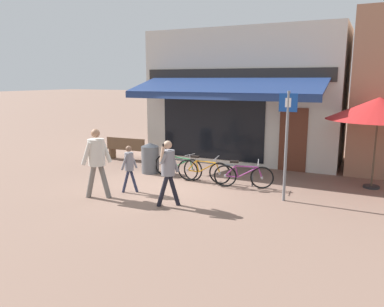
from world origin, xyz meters
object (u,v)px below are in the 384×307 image
(litter_bin, at_px, (150,158))
(bicycle_purple, at_px, (243,176))
(cafe_parasol, at_px, (379,109))
(park_bench, at_px, (128,148))
(pedestrian_child, at_px, (129,164))
(bicycle_green, at_px, (178,167))
(parking_sign, at_px, (287,135))
(pedestrian_adult, at_px, (168,166))
(bicycle_orange, at_px, (203,171))
(pedestrian_second_adult, at_px, (97,156))

(litter_bin, bearing_deg, bicycle_purple, -6.14)
(cafe_parasol, xyz_separation_m, park_bench, (-8.30, -0.02, -1.75))
(litter_bin, bearing_deg, park_bench, 145.22)
(litter_bin, xyz_separation_m, cafe_parasol, (6.53, 1.25, 1.72))
(bicycle_purple, distance_m, litter_bin, 3.30)
(bicycle_purple, xyz_separation_m, pedestrian_child, (-2.62, -1.72, 0.44))
(bicycle_green, distance_m, pedestrian_child, 1.99)
(parking_sign, height_order, park_bench, parking_sign)
(pedestrian_adult, bearing_deg, bicycle_green, -78.38)
(pedestrian_child, height_order, park_bench, pedestrian_child)
(parking_sign, bearing_deg, pedestrian_child, -164.17)
(pedestrian_child, relative_size, litter_bin, 1.30)
(bicycle_purple, height_order, pedestrian_adult, pedestrian_adult)
(litter_bin, relative_size, park_bench, 0.61)
(bicycle_orange, distance_m, pedestrian_child, 2.27)
(pedestrian_child, xyz_separation_m, litter_bin, (-0.66, 2.07, -0.29))
(pedestrian_adult, relative_size, pedestrian_second_adult, 0.89)
(bicycle_green, bearing_deg, bicycle_purple, 3.02)
(bicycle_orange, relative_size, bicycle_purple, 1.01)
(bicycle_green, bearing_deg, litter_bin, 178.21)
(pedestrian_child, height_order, cafe_parasol, cafe_parasol)
(pedestrian_adult, height_order, pedestrian_second_adult, pedestrian_second_adult)
(bicycle_orange, height_order, park_bench, park_bench)
(bicycle_green, bearing_deg, parking_sign, -5.36)
(pedestrian_adult, xyz_separation_m, cafe_parasol, (4.39, 3.83, 1.23))
(bicycle_orange, height_order, pedestrian_adult, pedestrian_adult)
(bicycle_orange, height_order, parking_sign, parking_sign)
(bicycle_orange, xyz_separation_m, cafe_parasol, (4.48, 1.58, 1.86))
(bicycle_orange, xyz_separation_m, pedestrian_child, (-1.39, -1.75, 0.43))
(litter_bin, relative_size, cafe_parasol, 0.36)
(pedestrian_child, height_order, pedestrian_second_adult, pedestrian_second_adult)
(bicycle_green, height_order, pedestrian_adult, pedestrian_adult)
(pedestrian_child, relative_size, pedestrian_second_adult, 0.71)
(bicycle_orange, bearing_deg, parking_sign, -18.15)
(pedestrian_child, xyz_separation_m, parking_sign, (3.90, 1.11, 0.87))
(pedestrian_adult, height_order, pedestrian_child, pedestrian_adult)
(bicycle_purple, xyz_separation_m, cafe_parasol, (3.25, 1.61, 1.87))
(cafe_parasol, bearing_deg, pedestrian_second_adult, -147.34)
(pedestrian_adult, height_order, parking_sign, parking_sign)
(bicycle_green, bearing_deg, bicycle_orange, -1.15)
(bicycle_orange, bearing_deg, bicycle_purple, -5.05)
(parking_sign, xyz_separation_m, cafe_parasol, (1.97, 2.22, 0.56))
(bicycle_green, height_order, pedestrian_second_adult, pedestrian_second_adult)
(litter_bin, distance_m, cafe_parasol, 6.87)
(bicycle_purple, relative_size, pedestrian_child, 1.28)
(bicycle_orange, relative_size, cafe_parasol, 0.61)
(cafe_parasol, bearing_deg, pedestrian_adult, -138.90)
(pedestrian_adult, height_order, park_bench, pedestrian_adult)
(bicycle_orange, height_order, bicycle_purple, bicycle_purple)
(litter_bin, bearing_deg, bicycle_green, -9.30)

